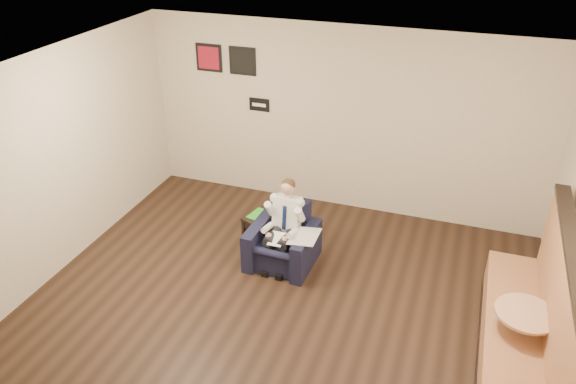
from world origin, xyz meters
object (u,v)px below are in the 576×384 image
(seated_man, at_px, (279,232))
(smartphone, at_px, (278,214))
(side_table, at_px, (268,230))
(armchair, at_px, (282,237))
(green_folder, at_px, (265,217))
(banquette, at_px, (526,318))
(coffee_mug, at_px, (283,215))
(cafe_table, at_px, (519,341))

(seated_man, relative_size, smartphone, 8.14)
(seated_man, height_order, side_table, seated_man)
(armchair, xyz_separation_m, green_folder, (-0.37, 0.35, 0.04))
(armchair, relative_size, side_table, 1.56)
(side_table, distance_m, banquette, 3.57)
(armchair, height_order, green_folder, armchair)
(armchair, relative_size, smartphone, 6.14)
(coffee_mug, bearing_deg, banquette, -25.67)
(green_folder, xyz_separation_m, coffee_mug, (0.24, 0.05, 0.04))
(green_folder, xyz_separation_m, cafe_table, (3.28, -1.32, -0.06))
(side_table, relative_size, green_folder, 1.22)
(armchair, height_order, seated_man, seated_man)
(side_table, relative_size, banquette, 0.18)
(coffee_mug, height_order, cafe_table, cafe_table)
(seated_man, distance_m, coffee_mug, 0.53)
(green_folder, bearing_deg, coffee_mug, 12.48)
(cafe_table, bearing_deg, smartphone, 155.17)
(armchair, bearing_deg, smartphone, 118.59)
(seated_man, bearing_deg, armchair, 90.00)
(armchair, relative_size, cafe_table, 1.10)
(side_table, height_order, banquette, banquette)
(side_table, distance_m, green_folder, 0.22)
(side_table, height_order, cafe_table, cafe_table)
(side_table, height_order, smartphone, smartphone)
(side_table, bearing_deg, smartphone, 51.43)
(seated_man, bearing_deg, banquette, -16.13)
(smartphone, bearing_deg, armchair, -32.26)
(armchair, relative_size, coffee_mug, 9.05)
(seated_man, relative_size, cafe_table, 1.46)
(banquette, bearing_deg, seated_man, 161.81)
(banquette, xyz_separation_m, cafe_table, (0.01, 0.08, -0.37))
(smartphone, xyz_separation_m, banquette, (3.13, -1.54, 0.31))
(armchair, bearing_deg, green_folder, 139.20)
(coffee_mug, bearing_deg, cafe_table, -24.31)
(green_folder, xyz_separation_m, banquette, (3.27, -1.40, 0.31))
(armchair, height_order, side_table, armchair)
(green_folder, distance_m, smartphone, 0.19)
(smartphone, bearing_deg, cafe_table, 6.38)
(armchair, relative_size, green_folder, 1.91)
(coffee_mug, xyz_separation_m, smartphone, (-0.10, 0.08, -0.04))
(side_table, relative_size, smartphone, 3.93)
(side_table, bearing_deg, armchair, -46.19)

